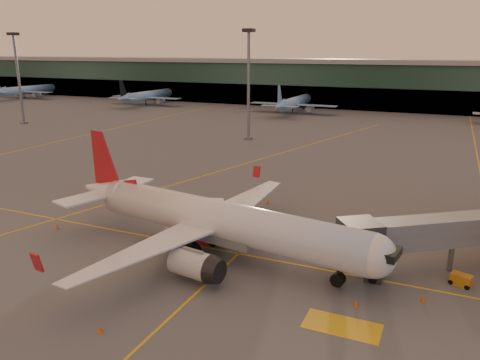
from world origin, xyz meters
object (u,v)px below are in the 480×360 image
at_px(main_airplane, 213,220).
at_px(catering_truck, 196,218).
at_px(pushback_tug, 336,238).
at_px(gpu_cart, 461,280).

xyz_separation_m(main_airplane, catering_truck, (-3.40, 2.27, -1.08)).
distance_m(main_airplane, pushback_tug, 14.11).
distance_m(catering_truck, pushback_tug, 15.81).
bearing_deg(main_airplane, gpu_cart, 16.10).
relative_size(main_airplane, catering_truck, 5.79).
bearing_deg(pushback_tug, main_airplane, -135.39).
relative_size(main_airplane, pushback_tug, 11.14).
height_order(gpu_cart, pushback_tug, pushback_tug).
xyz_separation_m(catering_truck, pushback_tug, (14.58, 5.76, -2.03)).
xyz_separation_m(gpu_cart, pushback_tug, (-12.78, 4.88, 0.15)).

